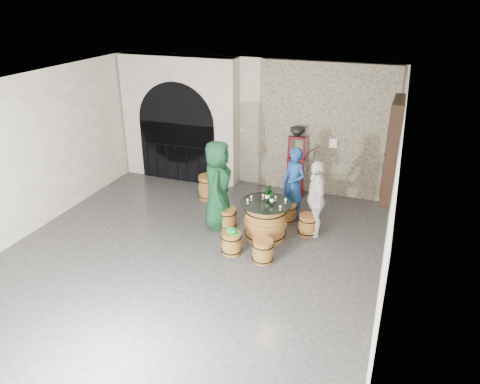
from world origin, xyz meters
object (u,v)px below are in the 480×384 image
(barrel_stool_left, at_px, (227,218))
(barrel_stool_right, at_px, (308,225))
(person_white, at_px, (316,199))
(wine_bottle_right, at_px, (270,194))
(person_green, at_px, (218,185))
(wine_bottle_center, at_px, (272,198))
(barrel_stool_near_left, at_px, (232,243))
(corking_press, at_px, (296,157))
(wine_bottle_left, at_px, (267,195))
(barrel_stool_far, at_px, (288,212))
(side_barrel, at_px, (207,187))
(barrel_stool_near_right, at_px, (263,251))
(barrel_table, at_px, (265,220))
(person_blue, at_px, (294,184))

(barrel_stool_left, bearing_deg, barrel_stool_right, 9.70)
(person_white, xyz_separation_m, wine_bottle_right, (-0.87, -0.34, 0.12))
(barrel_stool_left, xyz_separation_m, barrel_stool_right, (1.67, 0.29, 0.00))
(person_green, height_order, wine_bottle_center, person_green)
(barrel_stool_left, xyz_separation_m, barrel_stool_near_left, (0.45, -0.93, 0.00))
(person_white, distance_m, corking_press, 2.02)
(barrel_stool_near_left, height_order, wine_bottle_left, wine_bottle_left)
(wine_bottle_left, xyz_separation_m, wine_bottle_right, (0.03, 0.07, 0.00))
(barrel_stool_far, relative_size, corking_press, 0.26)
(barrel_stool_near_left, relative_size, person_green, 0.23)
(barrel_stool_right, height_order, barrel_stool_near_left, same)
(side_barrel, bearing_deg, barrel_stool_near_right, -46.77)
(barrel_stool_near_left, relative_size, side_barrel, 0.74)
(side_barrel, bearing_deg, barrel_table, -35.87)
(barrel_stool_far, xyz_separation_m, wine_bottle_left, (-0.25, -0.78, 0.71))
(barrel_stool_near_right, bearing_deg, person_blue, 87.33)
(side_barrel, xyz_separation_m, corking_press, (1.93, 0.96, 0.70))
(barrel_stool_far, relative_size, wine_bottle_left, 1.36)
(person_green, relative_size, side_barrel, 3.19)
(barrel_stool_near_right, distance_m, side_barrel, 3.06)
(barrel_stool_near_left, distance_m, wine_bottle_center, 1.17)
(person_blue, relative_size, wine_bottle_center, 5.02)
(barrel_stool_near_right, bearing_deg, barrel_stool_near_left, 172.46)
(barrel_stool_right, bearing_deg, corking_press, 111.17)
(barrel_stool_left, distance_m, barrel_stool_right, 1.70)
(barrel_stool_left, distance_m, person_blue, 1.62)
(barrel_stool_left, bearing_deg, barrel_stool_near_left, -64.17)
(person_green, xyz_separation_m, person_blue, (1.41, 0.88, -0.13))
(person_green, relative_size, wine_bottle_right, 5.85)
(barrel_stool_right, bearing_deg, barrel_stool_near_left, -135.25)
(person_white, xyz_separation_m, wine_bottle_left, (-0.90, -0.41, 0.12))
(side_barrel, bearing_deg, corking_press, 26.40)
(barrel_stool_right, height_order, person_white, person_white)
(barrel_stool_near_left, bearing_deg, barrel_stool_far, 67.32)
(barrel_stool_near_left, relative_size, wine_bottle_center, 1.36)
(barrel_stool_near_right, relative_size, person_blue, 0.27)
(wine_bottle_left, bearing_deg, person_blue, 72.44)
(barrel_table, height_order, wine_bottle_left, wine_bottle_left)
(person_white, height_order, side_barrel, person_white)
(person_blue, height_order, side_barrel, person_blue)
(barrel_stool_far, distance_m, person_green, 1.68)
(barrel_stool_left, bearing_deg, barrel_table, -9.22)
(barrel_stool_right, relative_size, barrel_stool_near_right, 1.00)
(barrel_stool_left, bearing_deg, wine_bottle_left, -4.11)
(barrel_stool_far, relative_size, person_green, 0.23)
(wine_bottle_left, bearing_deg, barrel_stool_near_right, -77.04)
(barrel_stool_far, bearing_deg, wine_bottle_left, -107.88)
(wine_bottle_left, distance_m, wine_bottle_right, 0.07)
(person_white, height_order, wine_bottle_center, person_white)
(barrel_stool_right, relative_size, side_barrel, 0.74)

